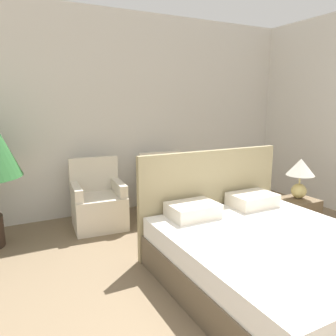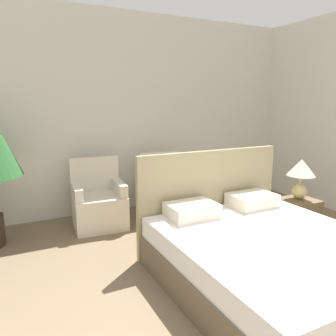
% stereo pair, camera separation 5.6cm
% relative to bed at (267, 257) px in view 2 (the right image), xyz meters
% --- Properties ---
extents(wall_back, '(10.00, 0.06, 2.90)m').
position_rel_bed_xyz_m(wall_back, '(-0.21, 2.68, 1.17)').
color(wall_back, silver).
rests_on(wall_back, ground_plane).
extents(bed, '(1.75, 2.01, 1.11)m').
position_rel_bed_xyz_m(bed, '(0.00, 0.00, 0.00)').
color(bed, brown).
rests_on(bed, ground_plane).
extents(armchair_near_window_left, '(0.70, 0.66, 0.90)m').
position_rel_bed_xyz_m(armchair_near_window_left, '(-0.96, 2.08, 0.00)').
color(armchair_near_window_left, beige).
rests_on(armchair_near_window_left, ground_plane).
extents(armchair_near_window_right, '(0.72, 0.68, 0.90)m').
position_rel_bed_xyz_m(armchair_near_window_right, '(0.03, 2.08, 0.00)').
color(armchair_near_window_right, beige).
rests_on(armchair_near_window_right, ground_plane).
extents(nightstand, '(0.41, 0.38, 0.48)m').
position_rel_bed_xyz_m(nightstand, '(1.10, 0.66, -0.04)').
color(nightstand, brown).
rests_on(nightstand, ground_plane).
extents(table_lamp, '(0.33, 0.33, 0.49)m').
position_rel_bed_xyz_m(table_lamp, '(1.13, 0.68, 0.53)').
color(table_lamp, tan).
rests_on(table_lamp, nightstand).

